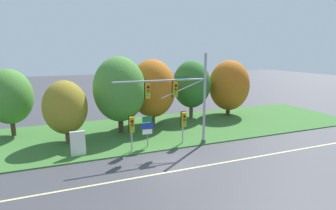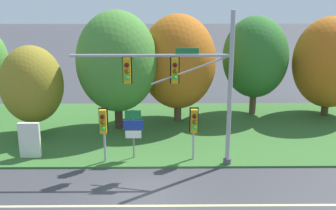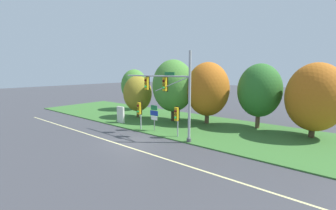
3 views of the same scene
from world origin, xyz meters
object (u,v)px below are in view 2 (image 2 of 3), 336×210
object	(u,v)px
tree_left_of_mast	(32,85)
info_kiosk	(30,140)
pedestrian_signal_further_along	(103,124)
tree_mid_verge	(178,62)
tree_tall_centre	(255,57)
route_sign_post	(133,127)
tree_behind_signpost	(117,62)
tree_right_far	(330,62)
pedestrian_signal_near_kerb	(194,124)
traffic_signal_mast	(188,81)

from	to	relation	value
tree_left_of_mast	info_kiosk	world-z (taller)	tree_left_of_mast
pedestrian_signal_further_along	info_kiosk	bearing A→B (deg)	168.94
info_kiosk	tree_mid_verge	bearing A→B (deg)	37.89
tree_tall_centre	tree_left_of_mast	bearing A→B (deg)	-163.43
route_sign_post	pedestrian_signal_further_along	bearing A→B (deg)	-155.76
pedestrian_signal_further_along	route_sign_post	size ratio (longest dim) A/B	1.09
tree_behind_signpost	tree_tall_centre	distance (m)	9.57
tree_mid_verge	tree_right_far	distance (m)	10.35
tree_tall_centre	route_sign_post	bearing A→B (deg)	-135.27
tree_behind_signpost	info_kiosk	world-z (taller)	tree_behind_signpost
pedestrian_signal_further_along	tree_right_far	world-z (taller)	tree_right_far
pedestrian_signal_near_kerb	tree_tall_centre	size ratio (longest dim) A/B	0.41
pedestrian_signal_near_kerb	tree_mid_verge	xyz separation A→B (m)	(-0.61, 6.68, 1.94)
pedestrian_signal_further_along	pedestrian_signal_near_kerb	bearing A→B (deg)	3.70
tree_left_of_mast	tree_mid_verge	size ratio (longest dim) A/B	0.77
pedestrian_signal_near_kerb	tree_behind_signpost	size ratio (longest dim) A/B	0.38
traffic_signal_mast	pedestrian_signal_further_along	world-z (taller)	traffic_signal_mast
pedestrian_signal_near_kerb	tree_behind_signpost	bearing A→B (deg)	130.53
tree_behind_signpost	tree_right_far	size ratio (longest dim) A/B	1.08
tree_behind_signpost	tree_right_far	bearing A→B (deg)	10.46
tree_tall_centre	info_kiosk	distance (m)	15.61
route_sign_post	info_kiosk	distance (m)	5.50
tree_right_far	route_sign_post	bearing A→B (deg)	-150.06
tree_left_of_mast	tree_behind_signpost	xyz separation A→B (m)	(4.91, 1.19, 1.14)
pedestrian_signal_near_kerb	route_sign_post	size ratio (longest dim) A/B	1.06
tree_mid_verge	pedestrian_signal_near_kerb	bearing A→B (deg)	-84.79
route_sign_post	tree_left_of_mast	distance (m)	7.28
tree_mid_verge	traffic_signal_mast	bearing A→B (deg)	-88.19
traffic_signal_mast	pedestrian_signal_near_kerb	world-z (taller)	traffic_signal_mast
tree_left_of_mast	tree_tall_centre	bearing A→B (deg)	16.57
pedestrian_signal_near_kerb	tree_left_of_mast	world-z (taller)	tree_left_of_mast
traffic_signal_mast	pedestrian_signal_near_kerb	size ratio (longest dim) A/B	2.79
traffic_signal_mast	tree_left_of_mast	size ratio (longest dim) A/B	1.45
tree_tall_centre	tree_right_far	world-z (taller)	tree_tall_centre
traffic_signal_mast	pedestrian_signal_near_kerb	bearing A→B (deg)	51.59
pedestrian_signal_further_along	tree_mid_verge	bearing A→B (deg)	60.49
tree_mid_verge	tree_tall_centre	bearing A→B (deg)	14.96
pedestrian_signal_further_along	tree_right_far	size ratio (longest dim) A/B	0.43
tree_right_far	info_kiosk	distance (m)	19.82
pedestrian_signal_further_along	tree_mid_verge	distance (m)	8.23
tree_behind_signpost	traffic_signal_mast	bearing A→B (deg)	-54.50
tree_behind_signpost	tree_mid_verge	size ratio (longest dim) A/B	1.05
route_sign_post	tree_tall_centre	world-z (taller)	tree_tall_centre
pedestrian_signal_further_along	tree_tall_centre	bearing A→B (deg)	42.20
traffic_signal_mast	tree_mid_verge	distance (m)	7.18
pedestrian_signal_further_along	info_kiosk	xyz separation A→B (m)	(-4.01, 0.78, -1.13)
tree_tall_centre	tree_right_far	distance (m)	5.00
pedestrian_signal_near_kerb	tree_left_of_mast	bearing A→B (deg)	157.04
tree_left_of_mast	tree_mid_verge	xyz separation A→B (m)	(8.69, 2.75, 0.83)
route_sign_post	tree_behind_signpost	bearing A→B (deg)	104.86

